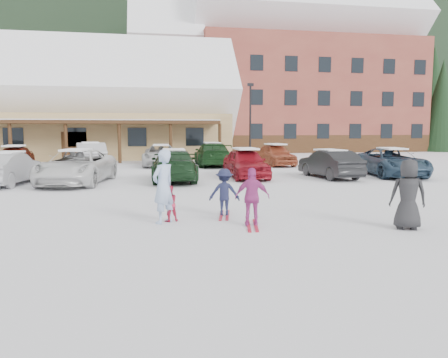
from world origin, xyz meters
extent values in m
plane|color=white|center=(0.00, 0.00, 0.00)|extent=(160.00, 160.00, 0.00)
cube|color=black|center=(0.00, 85.00, 19.00)|extent=(300.00, 70.00, 38.00)
cube|color=tan|center=(-9.00, 28.00, 1.80)|extent=(28.00, 10.00, 3.60)
cube|color=#422814|center=(-9.00, 21.80, 2.90)|extent=(25.20, 2.60, 0.25)
cube|color=white|center=(-9.00, 28.00, 5.54)|extent=(29.12, 9.69, 9.69)
cube|color=brown|center=(16.00, 38.00, 6.00)|extent=(24.00, 14.00, 12.00)
cube|color=brown|center=(0.50, 38.00, 4.50)|extent=(7.00, 12.60, 9.00)
cube|color=white|center=(16.00, 38.00, 14.69)|extent=(24.96, 13.57, 13.57)
cube|color=#422814|center=(16.00, 31.04, 0.90)|extent=(24.00, 0.10, 1.80)
cylinder|color=black|center=(6.90, 24.92, 2.97)|extent=(0.16, 0.16, 5.94)
cube|color=black|center=(6.90, 24.92, 6.07)|extent=(0.50, 0.25, 0.25)
cylinder|color=black|center=(30.00, 32.00, 0.66)|extent=(0.60, 0.60, 1.32)
cone|color=black|center=(30.00, 32.00, 6.27)|extent=(4.84, 4.84, 9.90)
cylinder|color=black|center=(6.00, 44.00, 0.54)|extent=(0.60, 0.60, 1.08)
cone|color=black|center=(6.00, 44.00, 5.13)|extent=(3.96, 3.96, 8.10)
cylinder|color=black|center=(34.00, 46.00, 0.69)|extent=(0.60, 0.60, 1.38)
cone|color=black|center=(34.00, 46.00, 6.55)|extent=(5.06, 5.06, 10.35)
imported|color=#A1BAE2|center=(-1.42, 0.14, 0.94)|extent=(0.81, 0.80, 1.88)
imported|color=#C22645|center=(-1.27, 0.29, 0.47)|extent=(0.53, 0.45, 0.94)
imported|color=#1A1E3C|center=(0.27, 0.79, 0.65)|extent=(0.93, 0.65, 1.31)
cube|color=#AE182E|center=(0.27, 0.79, 0.01)|extent=(0.49, 1.41, 0.03)
imported|color=#B3398A|center=(0.72, -0.61, 0.72)|extent=(0.90, 0.51, 1.45)
cube|color=#AE182E|center=(0.72, -0.61, 0.01)|extent=(0.47, 1.41, 0.03)
imported|color=#252528|center=(4.28, -1.61, 0.84)|extent=(0.97, 0.82, 1.69)
imported|color=#A3A4A8|center=(-7.69, 9.09, 0.71)|extent=(2.04, 4.44, 1.41)
imported|color=silver|center=(-4.82, 9.03, 0.75)|extent=(3.34, 5.73, 1.50)
imported|color=#16331A|center=(-0.55, 9.29, 0.73)|extent=(2.22, 5.08, 1.45)
imported|color=maroon|center=(3.00, 9.89, 0.73)|extent=(1.76, 4.28, 1.45)
imported|color=black|center=(7.08, 9.18, 0.69)|extent=(1.86, 4.31, 1.38)
imported|color=#2B435A|center=(10.54, 9.41, 0.71)|extent=(2.98, 5.37, 1.42)
imported|color=#601A0E|center=(-9.36, 16.35, 0.72)|extent=(1.90, 4.30, 1.44)
imported|color=silver|center=(-5.17, 17.26, 0.78)|extent=(2.45, 4.97, 1.57)
imported|color=silver|center=(-0.80, 17.72, 0.69)|extent=(2.58, 5.11, 1.39)
imported|color=#173C19|center=(2.48, 17.20, 0.76)|extent=(2.38, 5.33, 1.52)
imported|color=#AC5030|center=(6.62, 16.78, 0.71)|extent=(2.09, 4.33, 1.42)
camera|label=1|loc=(-1.88, -10.92, 2.38)|focal=35.00mm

